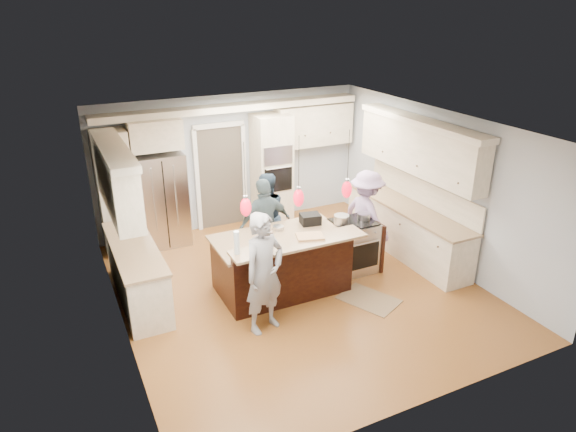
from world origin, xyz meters
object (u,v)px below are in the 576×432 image
object	(u,v)px
island_range	(353,246)
person_far_left	(266,216)
refrigerator	(162,200)
person_bar_end	(264,273)
kitchen_island	(282,263)

from	to	relation	value
island_range	person_far_left	world-z (taller)	person_far_left
refrigerator	person_far_left	xyz separation A→B (m)	(1.53, -1.40, -0.09)
person_bar_end	island_range	bearing A→B (deg)	6.92
person_bar_end	refrigerator	bearing A→B (deg)	82.85
person_bar_end	person_far_left	size ratio (longest dim) A/B	1.11
refrigerator	person_far_left	world-z (taller)	refrigerator
refrigerator	kitchen_island	distance (m)	2.91
person_bar_end	person_far_left	bearing A→B (deg)	48.59
kitchen_island	person_far_left	size ratio (longest dim) A/B	1.30
island_range	person_far_left	distance (m)	1.65
kitchen_island	island_range	xyz separation A→B (m)	(1.41, 0.08, -0.03)
refrigerator	person_bar_end	world-z (taller)	refrigerator
island_range	person_bar_end	size ratio (longest dim) A/B	0.51
refrigerator	person_far_left	size ratio (longest dim) A/B	1.11
island_range	person_far_left	size ratio (longest dim) A/B	0.57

